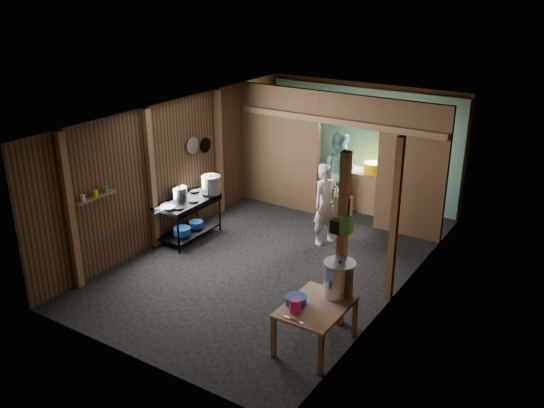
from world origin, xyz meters
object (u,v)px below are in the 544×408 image
Objects in this scene: pink_bucket at (295,305)px; yellow_tub at (373,168)px; prep_table at (315,326)px; stove_pot_large at (211,185)px; gas_range at (188,219)px; stock_pot at (339,279)px; cook at (326,205)px.

yellow_tub is (-1.18, 5.21, 0.23)m from pink_bucket.
prep_table is at bearing -74.83° from yellow_tub.
gas_range is at bearing -107.78° from stove_pot_large.
stock_pot is 2.78× the size of pink_bucket.
yellow_tub is 1.95m from cook.
gas_range is 3.37× the size of yellow_tub.
gas_range is at bearing -126.82° from yellow_tub.
cook is (2.12, 0.70, -0.18)m from stove_pot_large.
gas_range is 0.79m from stove_pot_large.
pink_bucket is 0.47× the size of yellow_tub.
stock_pot reaches higher than pink_bucket.
cook reaches higher than gas_range.
cook is (-1.54, 2.57, -0.10)m from stock_pot.
prep_table is at bearing 60.34° from pink_bucket.
yellow_tub is at bearing 102.73° from pink_bucket.
yellow_tub reaches higher than prep_table.
stove_pot_large is 2.24m from cook.
cook is (-0.08, -1.94, -0.19)m from yellow_tub.
yellow_tub is at bearing 50.15° from stove_pot_large.
prep_table is 0.70m from stock_pot.
cook reaches higher than stock_pot.
gas_range is 1.24× the size of prep_table.
stove_pot_large is at bearing 147.13° from prep_table.
prep_table is 5.15m from yellow_tub.
stock_pot is at bearing 73.42° from prep_table.
pink_bucket is at bearing -119.66° from prep_table.
gas_range is 3.58× the size of stove_pot_large.
stove_pot_large is (0.17, 0.53, 0.56)m from gas_range.
gas_range is at bearing 139.94° from cook.
stove_pot_large is 0.72× the size of stock_pot.
cook is at bearing 120.97° from stock_pot.
pink_bucket is 3.50m from cook.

